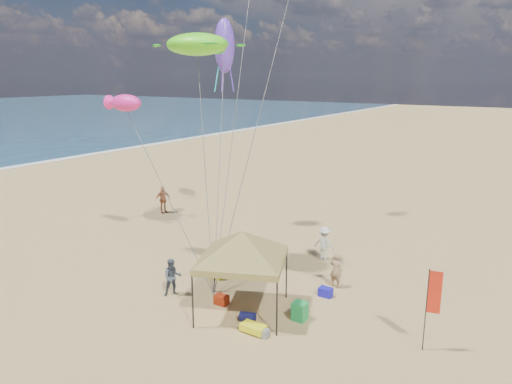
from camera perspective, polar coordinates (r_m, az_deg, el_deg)
ground at (r=19.90m, az=-4.81°, el=-13.02°), size 280.00×280.00×0.00m
canopy_tent at (r=17.94m, az=-1.65°, el=-5.07°), size 5.67×5.67×3.80m
feather_flag at (r=16.86m, az=20.24°, el=-11.66°), size 0.44×0.13×2.91m
cooler_red at (r=19.71m, az=-4.13°, el=-12.67°), size 0.54×0.38×0.38m
cooler_blue at (r=20.50m, az=8.27°, el=-11.69°), size 0.54×0.38×0.38m
bag_navy at (r=18.45m, az=-0.99°, el=-14.62°), size 0.69×0.54×0.36m
bag_orange at (r=23.14m, az=-0.28°, el=-8.52°), size 0.54×0.69×0.36m
chair_green at (r=18.55m, az=5.23°, el=-13.92°), size 0.50×0.50×0.70m
chair_yellow at (r=22.00m, az=-4.54°, el=-9.31°), size 0.50×0.50×0.70m
crate_grey at (r=17.52m, az=0.87°, el=-16.41°), size 0.34×0.30×0.28m
beach_cart at (r=17.70m, az=-0.32°, el=-15.85°), size 0.90×0.50×0.24m
person_near_a at (r=21.16m, az=9.48°, el=-9.13°), size 0.60×0.41×1.58m
person_near_b at (r=20.44m, az=-9.90°, el=-9.97°), size 0.96×0.98×1.60m
person_near_c at (r=24.09m, az=8.14°, el=-6.07°), size 1.12×0.67×1.69m
person_far_a at (r=32.47m, az=-11.02°, el=-0.86°), size 0.81×1.17×1.84m
turtle_kite at (r=21.84m, az=-7.03°, el=17.03°), size 3.04×2.49×0.97m
fish_kite at (r=23.96m, az=-15.23°, el=10.20°), size 1.89×1.05×0.81m
squid_kite at (r=28.17m, az=-3.77°, el=16.98°), size 1.16×1.16×2.99m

